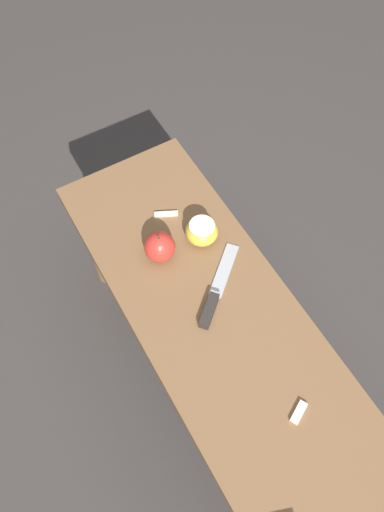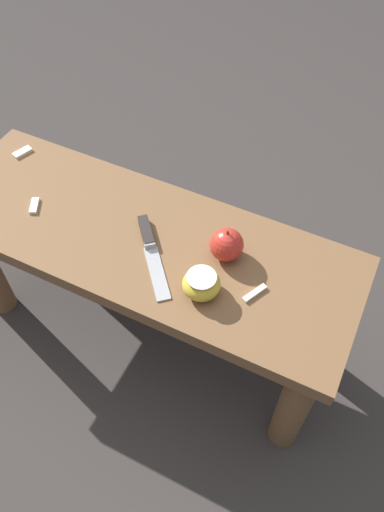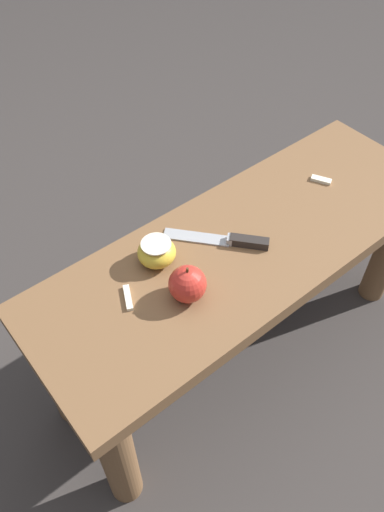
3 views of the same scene
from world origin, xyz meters
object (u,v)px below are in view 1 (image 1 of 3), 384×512
at_px(knife, 214,297).
at_px(apple_cut, 202,231).
at_px(apple_whole, 160,247).
at_px(wooden_bench, 214,329).

relative_size(knife, apple_cut, 2.39).
bearing_deg(apple_whole, knife, -162.64).
bearing_deg(apple_cut, wooden_bench, 158.20).
height_order(wooden_bench, apple_whole, apple_whole).
distance_m(wooden_bench, knife, 0.12).
relative_size(knife, apple_whole, 2.28).
bearing_deg(apple_whole, apple_cut, -93.88).
bearing_deg(apple_cut, knife, 159.22).
bearing_deg(wooden_bench, knife, -26.41).
relative_size(wooden_bench, apple_whole, 12.10).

